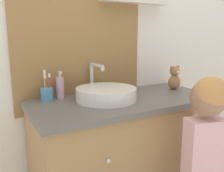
{
  "coord_description": "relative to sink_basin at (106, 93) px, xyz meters",
  "views": [
    {
      "loc": [
        -0.8,
        -0.96,
        1.18
      ],
      "look_at": [
        -0.12,
        0.27,
        0.9
      ],
      "focal_mm": 40.0,
      "sensor_mm": 36.0,
      "label": 1
    }
  ],
  "objects": [
    {
      "name": "toothbrush_holder",
      "position": [
        -0.31,
        0.17,
        0.0
      ],
      "size": [
        0.07,
        0.07,
        0.18
      ],
      "color": "#4C93C6",
      "rests_on": "vanity_counter"
    },
    {
      "name": "soap_dispenser",
      "position": [
        -0.23,
        0.18,
        0.03
      ],
      "size": [
        0.05,
        0.05,
        0.17
      ],
      "color": "#CCA3BC",
      "rests_on": "vanity_counter"
    },
    {
      "name": "sink_basin",
      "position": [
        0.0,
        0.0,
        0.0
      ],
      "size": [
        0.37,
        0.41,
        0.21
      ],
      "color": "white",
      "rests_on": "vanity_counter"
    },
    {
      "name": "wall_back",
      "position": [
        0.13,
        0.28,
        0.45
      ],
      "size": [
        3.2,
        0.18,
        2.5
      ],
      "color": "silver",
      "rests_on": "ground_plane"
    },
    {
      "name": "child_figure",
      "position": [
        0.32,
        -0.49,
        -0.22
      ],
      "size": [
        0.3,
        0.44,
        0.99
      ],
      "color": "slate",
      "rests_on": "ground_plane"
    },
    {
      "name": "teddy_bear",
      "position": [
        0.58,
        0.04,
        0.04
      ],
      "size": [
        0.1,
        0.08,
        0.17
      ],
      "color": "#9E7047",
      "rests_on": "vanity_counter"
    },
    {
      "name": "vanity_counter",
      "position": [
        0.12,
        -0.02,
        -0.44
      ],
      "size": [
        1.17,
        0.56,
        0.8
      ],
      "color": "#A37A4C",
      "rests_on": "ground_plane"
    }
  ]
}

